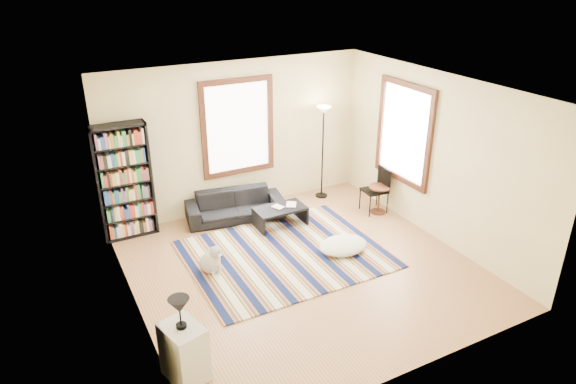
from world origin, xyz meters
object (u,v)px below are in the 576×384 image
floor_cushion (343,245)px  floor_lamp (323,153)px  sofa (235,206)px  dog (210,257)px  folding_chair (374,191)px  white_cabinet (184,352)px  coffee_table (280,217)px  side_table (379,200)px  bookshelf (124,182)px

floor_cushion → floor_lamp: floor_lamp is taller
sofa → dog: sofa is taller
floor_lamp → dog: (-2.94, -1.57, -0.68)m
folding_chair → white_cabinet: size_ratio=1.23×
floor_lamp → white_cabinet: (-3.93, -3.51, -0.58)m
coffee_table → sofa: bearing=133.2°
white_cabinet → dog: 2.18m
coffee_table → side_table: side_table is taller
floor_cushion → side_table: bearing=32.7°
bookshelf → coffee_table: bearing=-20.4°
white_cabinet → dog: (0.99, 1.94, -0.10)m
folding_chair → white_cabinet: (-4.45, -2.46, -0.08)m
bookshelf → side_table: size_ratio=3.70×
sofa → dog: (-1.02, -1.47, -0.01)m
sofa → floor_lamp: 2.03m
folding_chair → sofa: bearing=163.1°
side_table → floor_lamp: bearing=116.7°
folding_chair → dog: (-3.46, -0.53, -0.18)m
sofa → floor_cushion: size_ratio=2.14×
sofa → dog: 1.79m
floor_cushion → dog: dog is taller
coffee_table → dog: (-1.63, -0.83, 0.07)m
floor_lamp → bookshelf: bearing=177.4°
folding_chair → white_cabinet: folding_chair is taller
sofa → side_table: side_table is taller
floor_lamp → folding_chair: bearing=-63.5°
coffee_table → dog: 1.83m
floor_lamp → side_table: bearing=-63.3°
floor_cushion → white_cabinet: (-3.14, -1.50, 0.25)m
coffee_table → folding_chair: size_ratio=1.05×
floor_cushion → bookshelf: bearing=143.7°
bookshelf → dog: size_ratio=3.97×
side_table → white_cabinet: 5.09m
floor_cushion → folding_chair: 1.66m
dog → side_table: bearing=-9.2°
floor_cushion → dog: size_ratio=1.65×
white_cabinet → side_table: bearing=12.4°
coffee_table → bookshelf: bearing=159.6°
floor_cushion → dog: bearing=168.4°
coffee_table → floor_cushion: 1.37m
coffee_table → folding_chair: folding_chair is taller
white_cabinet → sofa: bearing=44.0°
folding_chair → dog: size_ratio=1.71×
bookshelf → coffee_table: bookshelf is taller
folding_chair → coffee_table: bearing=175.0°
floor_cushion → folding_chair: folding_chair is taller
bookshelf → floor_cushion: size_ratio=2.41×
bookshelf → floor_lamp: bookshelf is taller
bookshelf → dog: (0.82, -1.74, -0.75)m
side_table → coffee_table: bearing=168.2°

